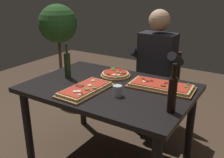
{
  "coord_description": "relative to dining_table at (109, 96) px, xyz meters",
  "views": [
    {
      "loc": [
        1.11,
        -1.72,
        1.55
      ],
      "look_at": [
        0.0,
        0.05,
        0.79
      ],
      "focal_mm": 41.31,
      "sensor_mm": 36.0,
      "label": 1
    }
  ],
  "objects": [
    {
      "name": "ground_plane",
      "position": [
        0.0,
        0.0,
        -0.64
      ],
      "size": [
        6.4,
        6.4,
        0.0
      ],
      "primitive_type": "plane",
      "color": "#4C3828"
    },
    {
      "name": "wine_bottle_dark",
      "position": [
        0.61,
        -0.18,
        0.23
      ],
      "size": [
        0.06,
        0.06,
        0.34
      ],
      "color": "black",
      "rests_on": "dining_table"
    },
    {
      "name": "dining_table",
      "position": [
        0.0,
        0.0,
        0.0
      ],
      "size": [
        1.4,
        0.96,
        0.74
      ],
      "color": "black",
      "rests_on": "ground_plane"
    },
    {
      "name": "pizza_rectangular_left",
      "position": [
        -0.1,
        -0.2,
        0.12
      ],
      "size": [
        0.27,
        0.5,
        0.05
      ],
      "color": "olive",
      "rests_on": "dining_table"
    },
    {
      "name": "tumbler_near_camera",
      "position": [
        0.17,
        -0.14,
        0.14
      ],
      "size": [
        0.07,
        0.07,
        0.09
      ],
      "color": "silver",
      "rests_on": "dining_table"
    },
    {
      "name": "pizza_rectangular_front",
      "position": [
        0.39,
        0.19,
        0.12
      ],
      "size": [
        0.56,
        0.29,
        0.05
      ],
      "color": "brown",
      "rests_on": "dining_table"
    },
    {
      "name": "pizza_round_far",
      "position": [
        -0.08,
        0.25,
        0.12
      ],
      "size": [
        0.28,
        0.28,
        0.05
      ],
      "color": "olive",
      "rests_on": "dining_table"
    },
    {
      "name": "potted_plant_corner",
      "position": [
        -1.51,
        1.01,
        0.21
      ],
      "size": [
        0.55,
        0.55,
        1.31
      ],
      "color": "#846042",
      "rests_on": "ground_plane"
    },
    {
      "name": "oil_bottle_amber",
      "position": [
        -0.44,
        -0.02,
        0.22
      ],
      "size": [
        0.06,
        0.06,
        0.32
      ],
      "color": "#233819",
      "rests_on": "dining_table"
    },
    {
      "name": "seated_diner",
      "position": [
        0.11,
        0.74,
        0.1
      ],
      "size": [
        0.53,
        0.41,
        1.33
      ],
      "color": "#23232D",
      "rests_on": "ground_plane"
    },
    {
      "name": "diner_chair",
      "position": [
        0.11,
        0.86,
        -0.16
      ],
      "size": [
        0.44,
        0.44,
        0.87
      ],
      "color": "#3D2B1E",
      "rests_on": "ground_plane"
    }
  ]
}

